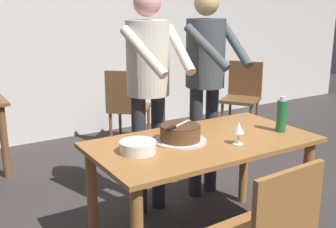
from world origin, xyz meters
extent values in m
cube|color=silver|center=(0.00, 2.86, 1.35)|extent=(10.00, 0.12, 2.70)
cube|color=#9E6633|center=(0.00, 0.00, 0.73)|extent=(1.47, 0.79, 0.03)
cylinder|color=#9E6633|center=(0.66, -0.32, 0.36)|extent=(0.07, 0.07, 0.72)
cylinder|color=#9E6633|center=(-0.66, 0.32, 0.36)|extent=(0.07, 0.07, 0.72)
cylinder|color=#9E6633|center=(0.66, 0.32, 0.36)|extent=(0.07, 0.07, 0.72)
cylinder|color=silver|center=(-0.14, 0.06, 0.76)|extent=(0.34, 0.34, 0.01)
cylinder|color=brown|center=(-0.14, 0.06, 0.81)|extent=(0.26, 0.26, 0.09)
cylinder|color=#432A18|center=(-0.14, 0.06, 0.86)|extent=(0.25, 0.25, 0.01)
cube|color=silver|center=(-0.13, 0.07, 0.87)|extent=(0.19, 0.11, 0.00)
cube|color=black|center=(-0.24, 0.01, 0.87)|extent=(0.08, 0.06, 0.02)
cylinder|color=white|center=(-0.47, 0.02, 0.76)|extent=(0.22, 0.22, 0.01)
cylinder|color=white|center=(-0.47, 0.02, 0.77)|extent=(0.22, 0.22, 0.01)
cylinder|color=white|center=(-0.47, 0.02, 0.78)|extent=(0.22, 0.22, 0.01)
cylinder|color=white|center=(-0.47, 0.02, 0.79)|extent=(0.22, 0.22, 0.01)
cylinder|color=white|center=(-0.47, 0.02, 0.80)|extent=(0.22, 0.22, 0.01)
cylinder|color=white|center=(-0.47, 0.02, 0.81)|extent=(0.22, 0.22, 0.01)
cylinder|color=white|center=(-0.47, 0.02, 0.81)|extent=(0.22, 0.22, 0.01)
cylinder|color=silver|center=(0.14, -0.18, 0.75)|extent=(0.07, 0.07, 0.00)
cylinder|color=silver|center=(0.14, -0.18, 0.79)|extent=(0.01, 0.01, 0.07)
cone|color=silver|center=(0.14, -0.18, 0.86)|extent=(0.08, 0.08, 0.07)
cylinder|color=#1E6B38|center=(0.57, -0.13, 0.86)|extent=(0.07, 0.07, 0.22)
cylinder|color=silver|center=(0.57, -0.13, 0.98)|extent=(0.04, 0.04, 0.03)
cylinder|color=#2D2D38|center=(0.02, 0.62, 0.47)|extent=(0.11, 0.11, 0.95)
cylinder|color=#2D2D38|center=(-0.16, 0.61, 0.47)|extent=(0.11, 0.11, 0.95)
cylinder|color=beige|center=(-0.07, 0.61, 1.23)|extent=(0.32, 0.32, 0.55)
sphere|color=tan|center=(-0.07, 0.61, 1.62)|extent=(0.20, 0.20, 0.20)
cylinder|color=beige|center=(0.10, 0.45, 1.30)|extent=(0.12, 0.42, 0.34)
cylinder|color=beige|center=(-0.21, 0.42, 1.30)|extent=(0.19, 0.42, 0.34)
cylinder|color=#2D2D38|center=(0.58, 0.65, 0.47)|extent=(0.11, 0.11, 0.95)
cylinder|color=#2D2D38|center=(0.40, 0.63, 0.47)|extent=(0.11, 0.11, 0.95)
cylinder|color=#3F474C|center=(0.49, 0.64, 1.23)|extent=(0.32, 0.32, 0.55)
sphere|color=tan|center=(0.49, 0.64, 1.62)|extent=(0.20, 0.20, 0.20)
cylinder|color=#3F474C|center=(0.66, 0.48, 1.30)|extent=(0.12, 0.42, 0.34)
cylinder|color=#3F474C|center=(0.35, 0.45, 1.30)|extent=(0.19, 0.42, 0.34)
cube|color=#9E6633|center=(-0.19, -0.90, 0.68)|extent=(0.44, 0.05, 0.45)
cylinder|color=brown|center=(-0.91, 1.89, 0.35)|extent=(0.07, 0.07, 0.71)
cube|color=brown|center=(1.95, 1.83, 0.43)|extent=(0.61, 0.61, 0.04)
cylinder|color=brown|center=(1.90, 1.57, 0.21)|extent=(0.04, 0.04, 0.41)
cylinder|color=brown|center=(1.70, 1.88, 0.21)|extent=(0.04, 0.04, 0.41)
cylinder|color=brown|center=(2.20, 1.78, 0.21)|extent=(0.04, 0.04, 0.41)
cylinder|color=brown|center=(2.00, 2.08, 0.21)|extent=(0.04, 0.04, 0.41)
cube|color=brown|center=(2.12, 1.94, 0.68)|extent=(0.27, 0.38, 0.45)
cube|color=brown|center=(0.56, 2.19, 0.43)|extent=(0.62, 0.62, 0.04)
cylinder|color=brown|center=(0.54, 2.45, 0.21)|extent=(0.04, 0.04, 0.41)
cylinder|color=brown|center=(0.81, 2.20, 0.21)|extent=(0.04, 0.04, 0.41)
cylinder|color=brown|center=(0.30, 2.18, 0.21)|extent=(0.04, 0.04, 0.41)
cylinder|color=brown|center=(0.57, 1.94, 0.21)|extent=(0.04, 0.04, 0.41)
cube|color=brown|center=(0.42, 2.04, 0.68)|extent=(0.34, 0.32, 0.45)
camera|label=1|loc=(-1.54, -2.05, 1.60)|focal=44.15mm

